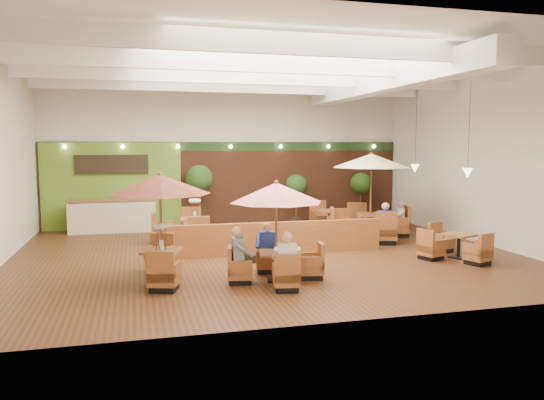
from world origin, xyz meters
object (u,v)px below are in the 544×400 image
object	(u,v)px
diner_4	(399,215)
booth_divider	(271,238)
topiary_1	(296,187)
diner_2	(240,249)
table_4	(451,247)
table_5	(329,221)
diner_0	(286,255)
topiary_0	(199,181)
table_3	(186,229)
diner_3	(385,219)
service_counter	(113,216)
table_0	(160,199)
table_2	(371,180)
table_1	(276,212)
topiary_2	(361,185)
diner_1	(267,242)

from	to	relation	value
diner_4	booth_divider	bearing A→B (deg)	126.16
topiary_1	diner_2	distance (m)	9.15
booth_divider	diner_4	distance (m)	5.17
table_4	table_5	bearing A→B (deg)	88.07
booth_divider	diner_0	distance (m)	3.87
booth_divider	topiary_0	world-z (taller)	topiary_0
table_3	diner_4	size ratio (longest dim) A/B	3.67
diner_3	diner_4	bearing A→B (deg)	57.28
booth_divider	table_4	xyz separation A→B (m)	(4.63, -1.83, -0.14)
service_counter	table_0	bearing A→B (deg)	-79.50
diner_4	topiary_0	bearing A→B (deg)	77.48
table_2	booth_divider	bearing A→B (deg)	-138.80
table_3	diner_0	distance (m)	6.32
diner_3	diner_4	distance (m)	1.49
booth_divider	table_2	bearing A→B (deg)	24.04
topiary_0	topiary_1	distance (m)	3.80
diner_4	topiary_1	bearing A→B (deg)	52.15
booth_divider	table_5	size ratio (longest dim) A/B	2.52
table_4	table_5	distance (m)	5.37
table_0	topiary_0	distance (m)	7.75
table_1	diner_3	size ratio (longest dim) A/B	2.72
table_3	table_4	size ratio (longest dim) A/B	1.13
booth_divider	diner_2	world-z (taller)	diner_2
topiary_2	diner_0	size ratio (longest dim) A/B	2.39
table_5	diner_3	world-z (taller)	diner_3
booth_divider	diner_2	xyz separation A→B (m)	(-1.50, -2.95, 0.32)
table_2	diner_4	distance (m)	1.60
diner_3	service_counter	bearing A→B (deg)	164.01
table_2	diner_0	distance (m)	7.15
table_4	diner_4	world-z (taller)	diner_4
table_5	diner_1	size ratio (longest dim) A/B	3.40
table_2	topiary_0	distance (m)	6.41
booth_divider	table_2	distance (m)	4.43
table_5	topiary_1	world-z (taller)	topiary_1
table_1	table_2	size ratio (longest dim) A/B	0.78
diner_1	table_1	bearing A→B (deg)	109.60
diner_1	booth_divider	bearing A→B (deg)	-87.55
booth_divider	topiary_2	world-z (taller)	topiary_2
booth_divider	diner_0	world-z (taller)	diner_0
table_5	diner_1	xyz separation A→B (m)	(-3.65, -5.40, 0.37)
service_counter	table_1	bearing A→B (deg)	-64.16
diner_2	service_counter	bearing A→B (deg)	-157.39
table_5	diner_3	bearing A→B (deg)	-72.58
table_2	diner_1	size ratio (longest dim) A/B	3.86
topiary_2	diner_4	size ratio (longest dim) A/B	2.68
table_1	table_4	xyz separation A→B (m)	(5.28, 1.12, -1.28)
service_counter	topiary_1	bearing A→B (deg)	1.65
table_3	diner_4	xyz separation A→B (m)	(7.09, -0.68, 0.28)
topiary_2	diner_3	xyz separation A→B (m)	(-1.27, -4.71, -0.71)
table_1	diner_1	xyz separation A→B (m)	(-0.00, 0.85, -0.85)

